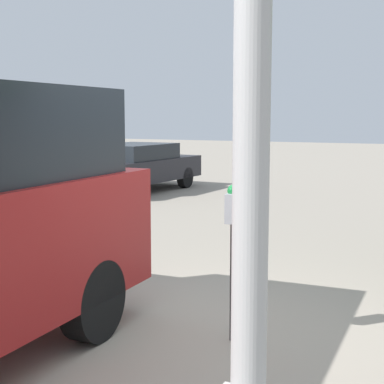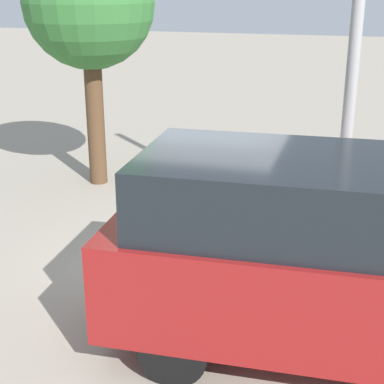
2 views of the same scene
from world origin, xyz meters
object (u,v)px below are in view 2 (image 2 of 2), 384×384
(lamp_post, at_px, (350,93))
(parked_van, at_px, (323,253))
(street_tree, at_px, (89,5))
(parking_meter_near, at_px, (193,191))

(lamp_post, bearing_deg, parked_van, -91.30)
(street_tree, bearing_deg, lamp_post, -20.32)
(street_tree, bearing_deg, parked_van, -44.07)
(parking_meter_near, bearing_deg, parked_van, -52.91)
(parking_meter_near, bearing_deg, lamp_post, 15.37)
(lamp_post, height_order, street_tree, lamp_post)
(parking_meter_near, distance_m, parked_van, 2.81)
(parked_van, bearing_deg, street_tree, 132.96)
(lamp_post, bearing_deg, parking_meter_near, -155.52)
(parking_meter_near, height_order, street_tree, street_tree)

